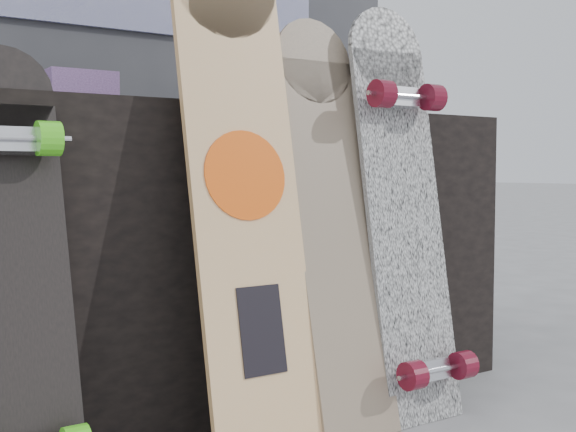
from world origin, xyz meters
TOP-DOWN VIEW (x-y plane):
  - vendor_table at (0.00, 0.50)m, footprint 1.60×0.60m
  - booth at (0.00, 1.35)m, footprint 2.40×0.22m
  - merch_box_purple at (-0.38, 0.61)m, footprint 0.18×0.12m
  - merch_box_small at (0.48, 0.55)m, footprint 0.14×0.14m
  - merch_box_flat at (0.10, 0.63)m, footprint 0.22×0.10m
  - longboard_geisha at (-0.17, 0.10)m, footprint 0.27×0.26m
  - longboard_celtic at (0.08, 0.08)m, footprint 0.22×0.25m
  - longboard_cascadia at (0.29, 0.05)m, footprint 0.24×0.27m
  - skateboard_dark at (-0.66, 0.11)m, footprint 0.20×0.30m

SIDE VIEW (x-z plane):
  - vendor_table at x=0.00m, z-range 0.00..0.80m
  - skateboard_dark at x=-0.66m, z-range 0.01..0.90m
  - longboard_celtic at x=0.08m, z-range 0.03..1.05m
  - longboard_cascadia at x=0.29m, z-range 0.02..1.08m
  - longboard_geisha at x=-0.17m, z-range 0.03..1.25m
  - merch_box_flat at x=0.10m, z-range 0.80..0.86m
  - merch_box_purple at x=-0.38m, z-range 0.80..0.90m
  - merch_box_small at x=0.48m, z-range 0.80..0.92m
  - booth at x=0.00m, z-range 0.00..2.20m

